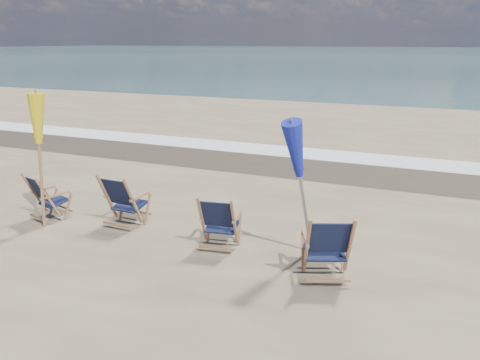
{
  "coord_description": "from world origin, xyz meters",
  "views": [
    {
      "loc": [
        2.95,
        -4.97,
        3.22
      ],
      "look_at": [
        0.0,
        2.2,
        0.9
      ],
      "focal_mm": 35.0,
      "sensor_mm": 36.0,
      "label": 1
    }
  ],
  "objects_px": {
    "beach_chair_1": "(133,203)",
    "beach_chair_2": "(234,225)",
    "umbrella_yellow": "(35,127)",
    "beach_chair_3": "(350,249)",
    "beach_chair_0": "(49,200)",
    "umbrella_blue": "(305,148)"
  },
  "relations": [
    {
      "from": "beach_chair_3",
      "to": "umbrella_yellow",
      "type": "height_order",
      "value": "umbrella_yellow"
    },
    {
      "from": "beach_chair_0",
      "to": "umbrella_yellow",
      "type": "distance_m",
      "value": 1.36
    },
    {
      "from": "beach_chair_0",
      "to": "beach_chair_2",
      "type": "height_order",
      "value": "beach_chair_2"
    },
    {
      "from": "beach_chair_2",
      "to": "umbrella_blue",
      "type": "xyz_separation_m",
      "value": [
        1.04,
        0.16,
        1.27
      ]
    },
    {
      "from": "umbrella_blue",
      "to": "beach_chair_1",
      "type": "bearing_deg",
      "value": -179.65
    },
    {
      "from": "beach_chair_2",
      "to": "umbrella_yellow",
      "type": "height_order",
      "value": "umbrella_yellow"
    },
    {
      "from": "beach_chair_0",
      "to": "umbrella_yellow",
      "type": "xyz_separation_m",
      "value": [
        0.01,
        -0.1,
        1.36
      ]
    },
    {
      "from": "beach_chair_0",
      "to": "umbrella_blue",
      "type": "height_order",
      "value": "umbrella_blue"
    },
    {
      "from": "beach_chair_2",
      "to": "beach_chair_0",
      "type": "bearing_deg",
      "value": -6.32
    },
    {
      "from": "beach_chair_0",
      "to": "beach_chair_3",
      "type": "relative_size",
      "value": 0.89
    },
    {
      "from": "umbrella_yellow",
      "to": "umbrella_blue",
      "type": "distance_m",
      "value": 4.61
    },
    {
      "from": "beach_chair_0",
      "to": "umbrella_yellow",
      "type": "relative_size",
      "value": 0.39
    },
    {
      "from": "beach_chair_0",
      "to": "beach_chair_3",
      "type": "distance_m",
      "value": 5.39
    },
    {
      "from": "beach_chair_2",
      "to": "beach_chair_3",
      "type": "distance_m",
      "value": 1.86
    },
    {
      "from": "beach_chair_2",
      "to": "beach_chair_3",
      "type": "xyz_separation_m",
      "value": [
        1.83,
        -0.31,
        0.04
      ]
    },
    {
      "from": "umbrella_yellow",
      "to": "beach_chair_3",
      "type": "bearing_deg",
      "value": -0.35
    },
    {
      "from": "beach_chair_1",
      "to": "umbrella_blue",
      "type": "bearing_deg",
      "value": -177.19
    },
    {
      "from": "beach_chair_0",
      "to": "beach_chair_1",
      "type": "xyz_separation_m",
      "value": [
        1.59,
        0.33,
        0.05
      ]
    },
    {
      "from": "beach_chair_1",
      "to": "beach_chair_2",
      "type": "height_order",
      "value": "beach_chair_1"
    },
    {
      "from": "beach_chair_0",
      "to": "umbrella_blue",
      "type": "relative_size",
      "value": 0.4
    },
    {
      "from": "beach_chair_0",
      "to": "beach_chair_1",
      "type": "bearing_deg",
      "value": -151.44
    },
    {
      "from": "umbrella_yellow",
      "to": "umbrella_blue",
      "type": "relative_size",
      "value": 1.03
    }
  ]
}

